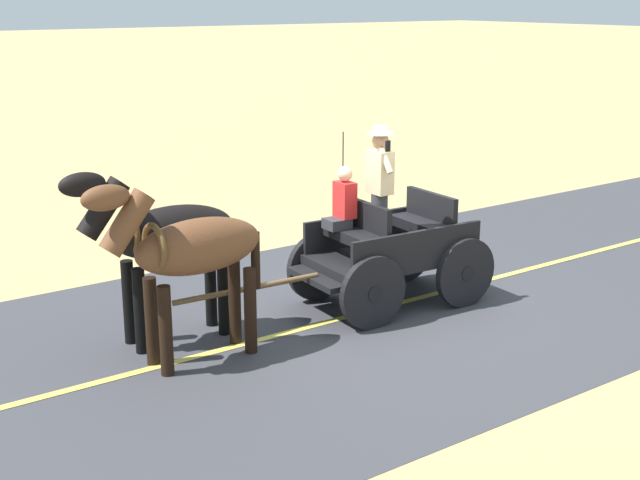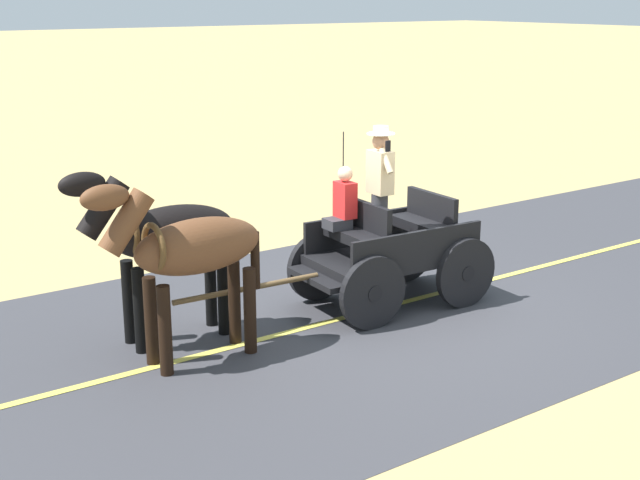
% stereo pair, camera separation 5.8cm
% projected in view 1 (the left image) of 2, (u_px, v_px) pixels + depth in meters
% --- Properties ---
extents(ground_plane, '(200.00, 200.00, 0.00)m').
position_uv_depth(ground_plane, '(392.00, 306.00, 11.89)').
color(ground_plane, tan).
extents(road_surface, '(6.54, 160.00, 0.01)m').
position_uv_depth(road_surface, '(392.00, 305.00, 11.89)').
color(road_surface, '#38383D').
rests_on(road_surface, ground).
extents(road_centre_stripe, '(0.12, 160.00, 0.00)m').
position_uv_depth(road_centre_stripe, '(392.00, 305.00, 11.89)').
color(road_centre_stripe, '#DBCC4C').
rests_on(road_centre_stripe, road_surface).
extents(horse_drawn_carriage, '(1.55, 4.52, 2.50)m').
position_uv_depth(horse_drawn_carriage, '(387.00, 247.00, 11.74)').
color(horse_drawn_carriage, black).
rests_on(horse_drawn_carriage, ground).
extents(horse_near_side, '(0.56, 2.13, 2.21)m').
position_uv_depth(horse_near_side, '(190.00, 252.00, 9.75)').
color(horse_near_side, brown).
rests_on(horse_near_side, ground).
extents(horse_off_side, '(0.64, 2.13, 2.21)m').
position_uv_depth(horse_off_side, '(165.00, 237.00, 10.35)').
color(horse_off_side, black).
rests_on(horse_off_side, ground).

